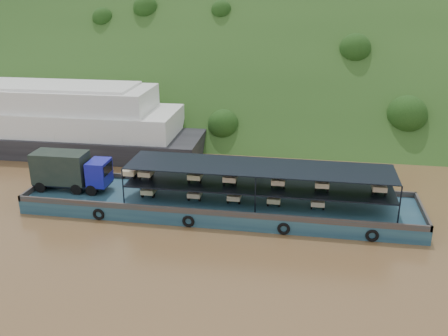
# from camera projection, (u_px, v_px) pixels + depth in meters

# --- Properties ---
(ground) EXTENTS (160.00, 160.00, 0.00)m
(ground) POSITION_uv_depth(u_px,v_px,m) (240.00, 214.00, 44.52)
(ground) COLOR brown
(ground) RESTS_ON ground
(hillside) EXTENTS (140.00, 39.60, 39.60)m
(hillside) POSITION_uv_depth(u_px,v_px,m) (272.00, 116.00, 77.82)
(hillside) COLOR #1E3B15
(hillside) RESTS_ON ground
(cargo_barge) EXTENTS (35.00, 7.18, 4.81)m
(cargo_barge) POSITION_uv_depth(u_px,v_px,m) (202.00, 198.00, 44.92)
(cargo_barge) COLOR #153249
(cargo_barge) RESTS_ON ground
(passenger_ferry) EXTENTS (40.44, 10.74, 8.16)m
(passenger_ferry) POSITION_uv_depth(u_px,v_px,m) (40.00, 121.00, 61.28)
(passenger_ferry) COLOR black
(passenger_ferry) RESTS_ON ground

